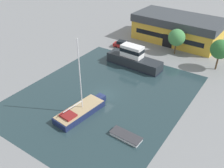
% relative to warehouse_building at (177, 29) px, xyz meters
% --- Properties ---
extents(ground_plane, '(440.00, 440.00, 0.00)m').
position_rel_warehouse_building_xyz_m(ground_plane, '(-0.80, -29.61, -3.14)').
color(ground_plane, gray).
extents(water_canal, '(25.74, 31.60, 0.01)m').
position_rel_warehouse_building_xyz_m(water_canal, '(-0.80, -29.61, -3.13)').
color(water_canal, '#23383D').
rests_on(water_canal, ground).
extents(warehouse_building, '(21.00, 11.17, 6.20)m').
position_rel_warehouse_building_xyz_m(warehouse_building, '(0.00, 0.00, 0.00)').
color(warehouse_building, gold).
rests_on(warehouse_building, ground).
extents(quay_tree_near_building, '(3.69, 3.69, 5.64)m').
position_rel_warehouse_building_xyz_m(quay_tree_near_building, '(2.68, -7.33, 0.65)').
color(quay_tree_near_building, brown).
rests_on(quay_tree_near_building, ground).
extents(quay_tree_by_water, '(3.73, 3.73, 6.17)m').
position_rel_warehouse_building_xyz_m(quay_tree_by_water, '(12.28, -9.69, 1.15)').
color(quay_tree_by_water, brown).
rests_on(quay_tree_by_water, ground).
extents(parked_car, '(4.86, 2.41, 1.63)m').
position_rel_warehouse_building_xyz_m(parked_car, '(-8.58, -11.12, -2.32)').
color(parked_car, maroon).
rests_on(parked_car, ground).
extents(sailboat_moored, '(3.81, 9.45, 12.02)m').
position_rel_warehouse_building_xyz_m(sailboat_moored, '(-0.83, -35.65, -2.51)').
color(sailboat_moored, '#19234C').
rests_on(sailboat_moored, water_canal).
extents(motor_cruiser, '(11.73, 3.72, 4.30)m').
position_rel_warehouse_building_xyz_m(motor_cruiser, '(-2.08, -17.59, -1.57)').
color(motor_cruiser, '#23282D').
rests_on(motor_cruiser, water_canal).
extents(small_dinghy, '(4.47, 1.86, 0.49)m').
position_rel_warehouse_building_xyz_m(small_dinghy, '(7.47, -36.13, -2.88)').
color(small_dinghy, white).
rests_on(small_dinghy, water_canal).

